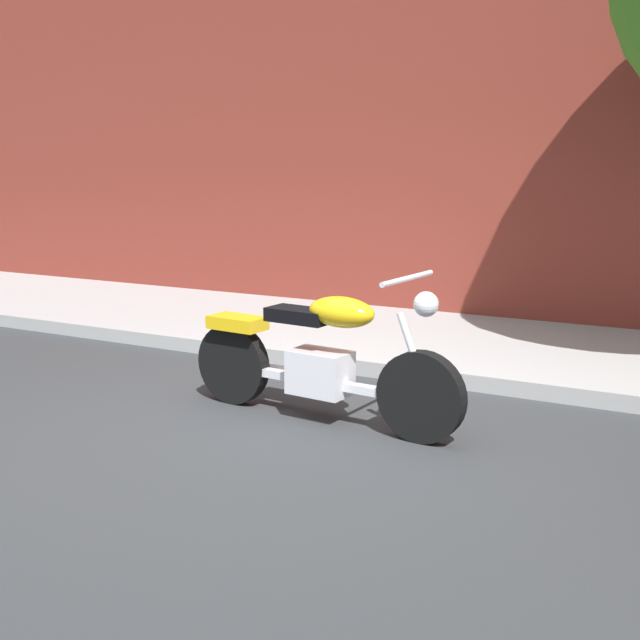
{
  "coord_description": "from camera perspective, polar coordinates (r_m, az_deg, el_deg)",
  "views": [
    {
      "loc": [
        2.76,
        -4.67,
        1.86
      ],
      "look_at": [
        0.09,
        0.28,
        0.75
      ],
      "focal_mm": 44.88,
      "sensor_mm": 36.0,
      "label": 1
    }
  ],
  "objects": [
    {
      "name": "motorcycle",
      "position": [
        5.8,
        0.01,
        -2.8
      ],
      "size": [
        2.26,
        0.7,
        1.13
      ],
      "color": "black",
      "rests_on": "ground"
    },
    {
      "name": "sidewalk",
      "position": [
        8.2,
        8.0,
        -1.58
      ],
      "size": [
        19.92,
        2.6,
        0.14
      ],
      "primitive_type": "cube",
      "color": "#9D9D9D",
      "rests_on": "ground"
    },
    {
      "name": "ground_plane",
      "position": [
        5.73,
        -2.13,
        -7.82
      ],
      "size": [
        60.0,
        60.0,
        0.0
      ],
      "primitive_type": "plane",
      "color": "#303335"
    }
  ]
}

